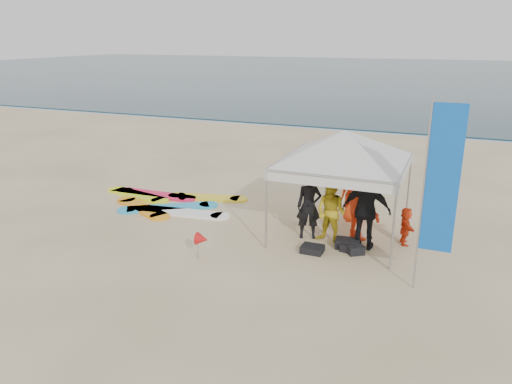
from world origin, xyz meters
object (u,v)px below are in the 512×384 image
object	(u,v)px
surfboard_spread	(166,202)
canopy_tent	(345,131)
person_yellow	(331,212)
person_seated	(406,226)
person_orange_a	(361,201)
person_black_a	(309,206)
feather_flag	(440,182)
marker_pennant	(202,239)
person_orange_b	(355,193)
person_black_b	(366,210)

from	to	relation	value
surfboard_spread	canopy_tent	bearing A→B (deg)	-5.06
person_yellow	person_seated	xyz separation A→B (m)	(1.68, 0.60, -0.31)
person_orange_a	surfboard_spread	world-z (taller)	person_orange_a
person_black_a	feather_flag	xyz separation A→B (m)	(2.97, -1.71, 1.41)
person_orange_a	marker_pennant	bearing A→B (deg)	81.05
person_orange_b	marker_pennant	bearing A→B (deg)	43.33
person_black_a	person_black_b	distance (m)	1.43
person_orange_b	person_orange_a	bearing A→B (deg)	95.53
person_orange_a	person_orange_b	bearing A→B (deg)	-32.56
person_black_b	surfboard_spread	xyz separation A→B (m)	(-6.09, 1.02, -0.92)
person_black_a	person_orange_a	xyz separation A→B (m)	(1.17, 0.39, 0.16)
person_black_b	marker_pennant	xyz separation A→B (m)	(-3.21, -2.01, -0.46)
canopy_tent	surfboard_spread	size ratio (longest dim) A/B	0.95
person_orange_b	marker_pennant	xyz separation A→B (m)	(-2.62, -3.69, -0.30)
person_orange_a	feather_flag	size ratio (longest dim) A/B	0.52
person_black_a	feather_flag	world-z (taller)	feather_flag
person_orange_b	canopy_tent	size ratio (longest dim) A/B	0.39
person_yellow	feather_flag	xyz separation A→B (m)	(2.39, -1.59, 1.45)
person_black_a	person_black_b	world-z (taller)	person_black_b
feather_flag	person_seated	bearing A→B (deg)	107.99
canopy_tent	person_orange_b	bearing A→B (deg)	84.11
person_yellow	surfboard_spread	size ratio (longest dim) A/B	0.36
person_orange_b	person_seated	xyz separation A→B (m)	(1.44, -1.07, -0.33)
person_black_a	canopy_tent	bearing A→B (deg)	9.81
person_black_a	canopy_tent	xyz separation A→B (m)	(0.71, 0.41, 1.84)
feather_flag	person_orange_b	bearing A→B (deg)	123.41
person_orange_a	person_black_b	distance (m)	0.58
feather_flag	marker_pennant	size ratio (longest dim) A/B	5.92
person_seated	person_orange_a	bearing A→B (deg)	79.24
person_black_b	person_orange_b	bearing A→B (deg)	-70.30
person_yellow	person_black_b	distance (m)	0.85
person_orange_b	surfboard_spread	size ratio (longest dim) A/B	0.37
person_orange_a	surfboard_spread	size ratio (longest dim) A/B	0.46
person_orange_a	person_black_b	world-z (taller)	person_orange_a
person_black_a	person_black_b	xyz separation A→B (m)	(1.41, -0.14, 0.13)
person_yellow	marker_pennant	xyz separation A→B (m)	(-2.37, -2.03, -0.28)
person_orange_a	feather_flag	xyz separation A→B (m)	(1.79, -2.09, 1.25)
person_orange_a	person_black_a	bearing A→B (deg)	58.84
person_black_b	feather_flag	size ratio (longest dim) A/B	0.50
person_orange_a	person_seated	xyz separation A→B (m)	(1.08, 0.09, -0.52)
person_black_b	person_orange_b	size ratio (longest dim) A/B	1.20
person_black_b	feather_flag	xyz separation A→B (m)	(1.56, -1.56, 1.27)
person_yellow	person_seated	world-z (taller)	person_yellow
feather_flag	surfboard_spread	world-z (taller)	feather_flag
canopy_tent	feather_flag	size ratio (longest dim) A/B	1.07
feather_flag	marker_pennant	xyz separation A→B (m)	(-4.76, -0.44, -1.73)
marker_pennant	person_black_a	bearing A→B (deg)	50.10
person_black_b	surfboard_spread	distance (m)	6.24
marker_pennant	surfboard_spread	world-z (taller)	marker_pennant
person_black_a	surfboard_spread	bearing A→B (deg)	149.18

